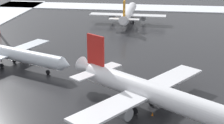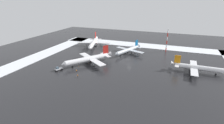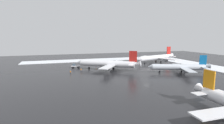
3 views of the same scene
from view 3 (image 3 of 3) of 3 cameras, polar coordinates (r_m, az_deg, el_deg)
name	(u,v)px [view 3 (image 3 of 3)]	position (r m, az deg, el deg)	size (l,w,h in m)	color
ground_plane	(146,79)	(73.95, 11.17, -5.62)	(240.00, 240.00, 0.00)	#232326
snow_bank_right	(103,60)	(135.37, -2.83, 0.81)	(14.00, 116.00, 0.26)	white
airplane_far_rear	(109,64)	(92.19, -1.14, -0.55)	(26.33, 30.57, 10.52)	white
airplane_foreground_jet	(156,58)	(123.54, 14.31, 1.42)	(29.20, 34.68, 10.53)	white
airplane_distant_tail	(179,67)	(91.21, 21.17, -1.55)	(24.09, 28.46, 8.83)	silver
pushback_tug	(75,66)	(100.73, -11.94, -1.24)	(3.72, 5.09, 2.50)	silver
ground_crew_beside_wing	(81,70)	(89.95, -10.09, -2.51)	(0.36, 0.36, 1.71)	black
ground_crew_mid_apron	(70,72)	(85.16, -13.42, -3.21)	(0.36, 0.36, 1.71)	black
traffic_cone_near_nose	(96,69)	(95.63, -5.13, -2.21)	(0.36, 0.36, 0.55)	orange
traffic_cone_mid_line	(109,69)	(93.37, -1.13, -2.43)	(0.36, 0.36, 0.55)	orange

